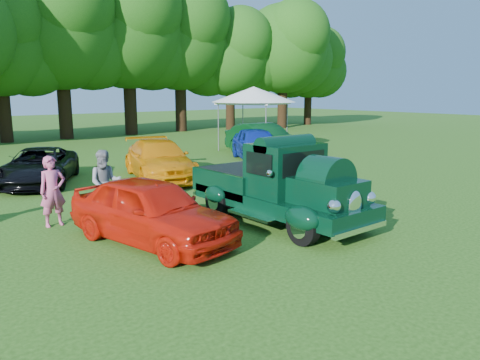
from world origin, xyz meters
TOP-DOWN VIEW (x-y plane):
  - ground at (0.00, 0.00)m, footprint 120.00×120.00m
  - hero_pickup at (1.72, 0.50)m, footprint 2.45×5.26m
  - red_convertible at (-1.67, 1.01)m, footprint 2.58×4.58m
  - back_car_black at (-1.59, 9.51)m, footprint 4.16×5.16m
  - back_car_orange at (2.34, 7.74)m, footprint 3.40×5.42m
  - back_car_blue at (8.35, 8.93)m, footprint 3.87×4.99m
  - back_car_green at (9.74, 10.01)m, footprint 2.40×5.21m
  - spectator_pink at (-2.93, 3.73)m, footprint 0.66×0.44m
  - spectator_grey at (-1.48, 3.88)m, footprint 1.07×0.96m
  - canopy_tent at (11.00, 12.23)m, footprint 6.21×6.21m
  - tree_line at (1.13, 24.42)m, footprint 63.71×10.89m

SIDE VIEW (x-z plane):
  - ground at x=0.00m, z-range 0.00..0.00m
  - back_car_black at x=-1.59m, z-range 0.00..1.30m
  - back_car_orange at x=2.34m, z-range 0.00..1.46m
  - red_convertible at x=-1.67m, z-range 0.00..1.47m
  - back_car_blue at x=8.35m, z-range 0.00..1.59m
  - back_car_green at x=9.74m, z-range 0.00..1.66m
  - spectator_pink at x=-2.93m, z-range 0.00..1.77m
  - hero_pickup at x=1.72m, z-range -0.14..1.92m
  - spectator_grey at x=-1.48m, z-range 0.00..1.79m
  - canopy_tent at x=11.00m, z-range 1.31..4.88m
  - tree_line at x=1.13m, z-range 0.91..12.99m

